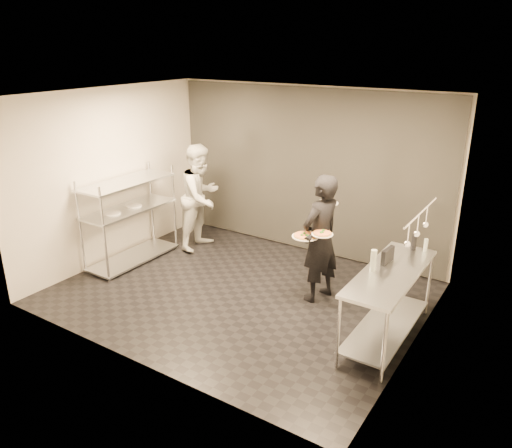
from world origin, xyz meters
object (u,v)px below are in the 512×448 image
Objects in this scene: salad_plate at (327,202)px; pass_rack at (130,217)px; bottle_clear at (426,245)px; prep_counter at (389,293)px; pizza_plate_near at (305,236)px; waiter at (320,239)px; chef at (201,197)px; bottle_dark at (414,242)px; pizza_plate_far at (322,234)px; pos_monitor at (388,256)px; bottle_green at (373,260)px.

pass_rack is at bearing -166.40° from salad_plate.
pass_rack is at bearing -169.89° from bottle_clear.
pizza_plate_near reaches higher than prep_counter.
waiter is 0.99× the size of chef.
pizza_plate_far is at bearing -156.80° from bottle_dark.
bottle_clear is (1.44, 0.54, 0.00)m from pizza_plate_near.
waiter is at bearing -167.15° from bottle_dark.
pass_rack is 0.88× the size of waiter.
waiter is at bearing 121.13° from pizza_plate_far.
pos_monitor is (4.21, 0.20, 0.25)m from pass_rack.
bottle_green is (-0.19, -0.10, 0.42)m from prep_counter.
pizza_plate_far is 1.17m from bottle_dark.
bottle_green reaches higher than pos_monitor.
bottle_clear is (0.17, 0.80, 0.38)m from prep_counter.
salad_plate reaches higher than bottle_dark.
bottle_green is (1.01, -0.86, -0.31)m from salad_plate.
pizza_plate_near is 1.17× the size of salad_plate.
pos_monitor reaches higher than prep_counter.
salad_plate is 1.36m from bottle_green.
pizza_plate_far is (0.23, 0.05, 0.06)m from pizza_plate_near.
salad_plate reaches higher than prep_counter.
bottle_green is (0.97, -0.60, 0.15)m from waiter.
pizza_plate_near is at bearing -98.50° from salad_plate.
pass_rack is at bearing 148.93° from chef.
pos_monitor is 0.67m from bottle_clear.
pizza_plate_near is 0.24m from pizza_plate_far.
bottle_green is at bearing -25.82° from pizza_plate_far.
pos_monitor is at bearing 120.80° from prep_counter.
prep_counter is 0.99× the size of waiter.
salad_plate reaches higher than bottle_clear.
prep_counter is 0.48m from bottle_green.
pass_rack is 0.89× the size of prep_counter.
pizza_plate_far reaches higher than bottle_clear.
waiter reaches higher than bottle_dark.
salad_plate is (-0.04, 0.25, 0.46)m from waiter.
pizza_plate_near is (2.46, -0.84, 0.08)m from chef.
bottle_clear is at bearing 117.38° from waiter.
waiter reaches higher than pizza_plate_far.
pizza_plate_near is 0.61m from salad_plate.
prep_counter is 6.28× the size of pizza_plate_far.
prep_counter is 5.03× the size of pizza_plate_near.
waiter reaches higher than pos_monitor.
bottle_dark is at bearing 23.20° from pizza_plate_far.
chef is at bearing 163.64° from pizza_plate_far.
salad_plate is 1.26m from pos_monitor.
chef is at bearing 61.45° from pass_rack.
pizza_plate_far is at bearing -108.88° from chef.
bottle_dark reaches higher than prep_counter.
waiter is at bearing -167.43° from bottle_clear.
prep_counter is 6.93× the size of bottle_green.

